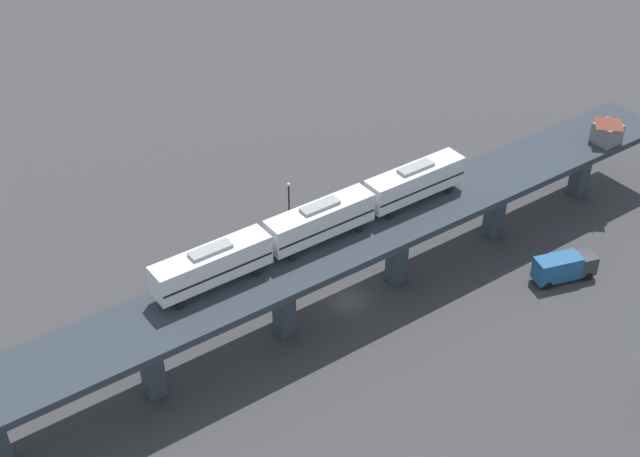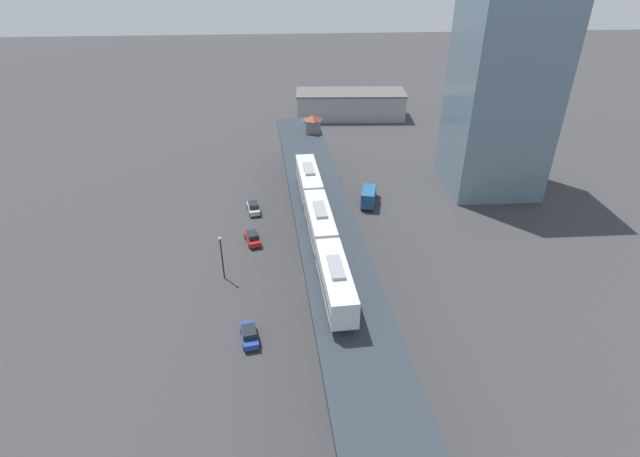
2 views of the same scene
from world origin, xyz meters
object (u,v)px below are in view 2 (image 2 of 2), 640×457
at_px(signal_hut, 313,123).
at_px(street_car_red, 253,238).
at_px(office_tower, 502,94).
at_px(subway_train, 320,221).
at_px(street_car_silver, 254,207).
at_px(street_lamp, 222,254).
at_px(delivery_truck, 369,195).
at_px(street_car_blue, 249,335).
at_px(warehouse_building, 350,104).

relative_size(signal_hut, street_car_red, 0.72).
bearing_deg(office_tower, signal_hut, 165.84).
relative_size(subway_train, street_car_red, 7.89).
distance_m(signal_hut, street_car_silver, 22.20).
xyz_separation_m(signal_hut, street_car_silver, (-11.46, -16.44, -9.55)).
xyz_separation_m(signal_hut, office_tower, (33.36, -8.42, 7.51)).
height_order(signal_hut, street_lamp, signal_hut).
height_order(delivery_truck, office_tower, office_tower).
relative_size(signal_hut, street_lamp, 0.49).
xyz_separation_m(street_car_red, street_car_blue, (0.68, -22.30, 0.00)).
distance_m(subway_train, street_car_silver, 27.60).
bearing_deg(street_lamp, signal_hut, 67.62).
bearing_deg(subway_train, warehouse_building, 79.98).
bearing_deg(signal_hut, street_lamp, -112.38).
bearing_deg(street_lamp, street_car_blue, -71.75).
xyz_separation_m(street_car_red, warehouse_building, (23.12, 61.63, 2.47)).
relative_size(subway_train, street_car_blue, 8.04).
bearing_deg(street_lamp, office_tower, 29.71).
bearing_deg(delivery_truck, signal_hut, 122.91).
bearing_deg(signal_hut, street_car_blue, -102.08).
relative_size(signal_hut, delivery_truck, 0.45).
bearing_deg(street_car_blue, warehouse_building, 75.03).
xyz_separation_m(signal_hut, street_car_red, (-11.15, -26.63, -9.55)).
height_order(signal_hut, street_car_red, signal_hut).
bearing_deg(street_car_red, subway_train, -53.46).
distance_m(subway_train, warehouse_building, 76.51).
bearing_deg(warehouse_building, office_tower, -63.77).
xyz_separation_m(subway_train, street_car_red, (-9.87, 13.32, -10.30)).
distance_m(street_car_silver, office_tower, 48.63).
bearing_deg(street_car_red, delivery_truck, 30.57).
relative_size(signal_hut, office_tower, 0.09).
height_order(delivery_truck, warehouse_building, warehouse_building).
bearing_deg(street_car_silver, signal_hut, 55.14).
distance_m(street_car_red, office_tower, 51.03).
distance_m(subway_train, street_car_red, 19.51).
height_order(subway_train, street_car_blue, subway_train).
xyz_separation_m(subway_train, delivery_truck, (10.66, 25.44, -9.47)).
xyz_separation_m(street_lamp, office_tower, (48.14, 27.46, 13.89)).
bearing_deg(warehouse_building, street_lamp, -110.67).
relative_size(street_lamp, office_tower, 0.19).
xyz_separation_m(street_car_red, street_lamp, (-3.63, -9.25, 3.17)).
bearing_deg(subway_train, street_car_red, 126.54).
height_order(subway_train, signal_hut, subway_train).
distance_m(warehouse_building, office_tower, 50.56).
bearing_deg(street_lamp, warehouse_building, 69.33).
relative_size(subway_train, street_lamp, 5.38).
relative_size(street_car_red, street_lamp, 0.68).
height_order(street_car_red, street_car_blue, same).
height_order(subway_train, street_car_red, subway_train).
bearing_deg(street_car_red, street_car_silver, 91.74).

